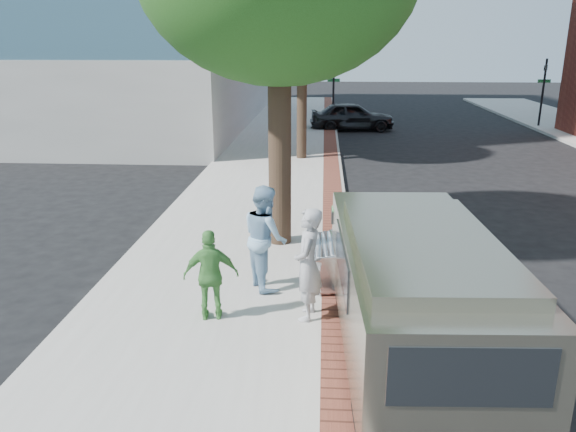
# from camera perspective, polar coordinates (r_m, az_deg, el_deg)

# --- Properties ---
(ground) EXTENTS (120.00, 120.00, 0.00)m
(ground) POSITION_cam_1_polar(r_m,az_deg,el_deg) (11.58, 1.45, -6.55)
(ground) COLOR black
(ground) RESTS_ON ground
(sidewalk) EXTENTS (5.00, 60.00, 0.15)m
(sidewalk) POSITION_cam_1_polar(r_m,az_deg,el_deg) (19.24, -2.09, 3.44)
(sidewalk) COLOR #9E9991
(sidewalk) RESTS_ON ground
(brick_strip) EXTENTS (0.60, 60.00, 0.01)m
(brick_strip) POSITION_cam_1_polar(r_m,az_deg,el_deg) (19.13, 4.49, 3.56)
(brick_strip) COLOR brown
(brick_strip) RESTS_ON sidewalk
(curb) EXTENTS (0.10, 60.00, 0.15)m
(curb) POSITION_cam_1_polar(r_m,az_deg,el_deg) (19.16, 5.53, 3.31)
(curb) COLOR gray
(curb) RESTS_ON ground
(office_base) EXTENTS (18.20, 22.20, 4.00)m
(office_base) POSITION_cam_1_polar(r_m,az_deg,el_deg) (35.33, -19.08, 12.03)
(office_base) COLOR gray
(office_base) RESTS_ON ground
(signal_near) EXTENTS (0.70, 0.15, 3.80)m
(signal_near) POSITION_cam_1_polar(r_m,az_deg,el_deg) (32.68, 4.65, 12.98)
(signal_near) COLOR black
(signal_near) RESTS_ON ground
(signal_far) EXTENTS (0.70, 0.15, 3.80)m
(signal_far) POSITION_cam_1_polar(r_m,az_deg,el_deg) (34.85, 24.51, 11.80)
(signal_far) COLOR black
(signal_far) RESTS_ON ground
(tree_far) EXTENTS (4.80, 4.80, 7.14)m
(tree_far) POSITION_cam_1_polar(r_m,az_deg,el_deg) (22.61, 1.47, 18.86)
(tree_far) COLOR black
(tree_far) RESTS_ON sidewalk
(parking_meter) EXTENTS (0.12, 0.32, 1.47)m
(parking_meter) POSITION_cam_1_polar(r_m,az_deg,el_deg) (11.07, 4.71, -1.07)
(parking_meter) COLOR gray
(parking_meter) RESTS_ON sidewalk
(person_gray) EXTENTS (0.54, 0.76, 1.95)m
(person_gray) POSITION_cam_1_polar(r_m,az_deg,el_deg) (9.41, 2.04, -4.93)
(person_gray) COLOR #9B9A9F
(person_gray) RESTS_ON sidewalk
(person_officer) EXTENTS (1.10, 1.20, 2.00)m
(person_officer) POSITION_cam_1_polar(r_m,az_deg,el_deg) (10.62, -2.33, -2.14)
(person_officer) COLOR #80A6C6
(person_officer) RESTS_ON sidewalk
(person_green) EXTENTS (0.98, 0.53, 1.58)m
(person_green) POSITION_cam_1_polar(r_m,az_deg,el_deg) (9.54, -7.83, -5.97)
(person_green) COLOR #498E40
(person_green) RESTS_ON sidewalk
(sedan_silver) EXTENTS (4.11, 1.84, 1.31)m
(sedan_silver) POSITION_cam_1_polar(r_m,az_deg,el_deg) (11.27, 12.35, -4.05)
(sedan_silver) COLOR #B0B2B7
(sedan_silver) RESTS_ON ground
(bg_car) EXTENTS (4.68, 2.18, 1.55)m
(bg_car) POSITION_cam_1_polar(r_m,az_deg,el_deg) (31.39, 6.52, 10.05)
(bg_car) COLOR black
(bg_car) RESTS_ON ground
(van) EXTENTS (2.42, 5.77, 2.09)m
(van) POSITION_cam_1_polar(r_m,az_deg,el_deg) (8.85, 12.58, -6.69)
(van) COLOR gray
(van) RESTS_ON ground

